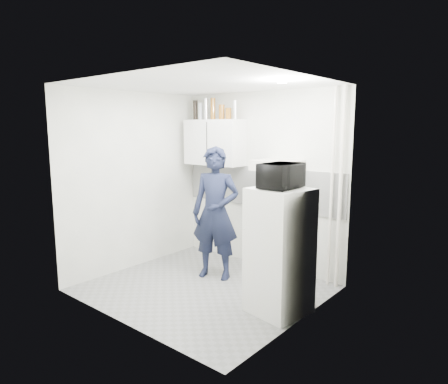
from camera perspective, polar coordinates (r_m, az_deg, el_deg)
The scene contains 24 objects.
floor at distance 5.38m, azimuth -2.88°, elevation -13.56°, with size 2.80×2.80×0.00m, color gray.
ceiling at distance 4.99m, azimuth -3.13°, elevation 15.16°, with size 2.80×2.80×0.00m, color white.
wall_back at distance 5.99m, azimuth 5.16°, elevation 1.68°, with size 2.80×2.80×0.00m, color white.
wall_left at distance 6.05m, azimuth -12.76°, elevation 1.57°, with size 2.60×2.60×0.00m, color white.
wall_right at distance 4.21m, azimuth 11.11°, elevation -1.66°, with size 2.60×2.60×0.00m, color white.
person at distance 5.50m, azimuth -1.23°, elevation -3.03°, with size 0.67×0.44×1.83m, color black.
stove at distance 5.73m, azimuth 7.47°, elevation -8.19°, with size 0.47×0.47×0.75m, color silver.
fridge at distance 4.55m, azimuth 7.92°, elevation -8.38°, with size 0.59×0.59×1.42m, color white.
stove_top at distance 5.63m, azimuth 7.55°, elevation -4.41°, with size 0.45×0.45×0.03m, color black.
saucepan at distance 5.67m, azimuth 7.69°, elevation -3.61°, with size 0.19×0.19×0.11m, color silver.
microwave at distance 4.37m, azimuth 8.17°, elevation 2.30°, with size 0.34×0.50×0.28m, color black.
bottle_a at distance 6.54m, azimuth -4.11°, elevation 11.57°, with size 0.07×0.07×0.31m, color black.
bottle_b at distance 6.47m, azimuth -3.38°, elevation 11.42°, with size 0.07×0.07×0.26m, color #B2B7BC.
bottle_c at distance 6.39m, azimuth -2.59°, elevation 11.73°, with size 0.08×0.08×0.33m, color silver.
bottle_d at distance 6.29m, azimuth -1.59°, elevation 11.79°, with size 0.07×0.07×0.33m, color brown.
canister_a at distance 6.17m, azimuth -0.33°, elevation 11.34°, with size 0.09×0.09×0.22m, color brown.
canister_b at distance 6.09m, azimuth 0.64°, elevation 11.13°, with size 0.09×0.09×0.17m, color brown.
bottle_e at distance 6.01m, azimuth 1.57°, elevation 11.64°, with size 0.07×0.07×0.27m, color silver.
upper_cabinet at distance 6.27m, azimuth -1.37°, elevation 7.09°, with size 1.00×0.35×0.70m, color white.
range_hood at distance 5.51m, azimuth 7.57°, elevation 3.80°, with size 0.60×0.50×0.14m, color silver.
backsplash at distance 5.99m, azimuth 5.07°, elevation 0.72°, with size 2.74×0.03×0.60m, color white.
pipe_a at distance 5.29m, azimuth 16.29°, elevation 0.35°, with size 0.05×0.05×2.60m, color silver.
pipe_b at distance 5.34m, azimuth 15.12°, elevation 0.48°, with size 0.04×0.04×2.60m, color silver.
ceiling_spot_fixture at distance 4.54m, azimuth 8.31°, elevation 15.30°, with size 0.10×0.10×0.02m, color white.
Camera 1 is at (3.38, -3.63, 2.08)m, focal length 32.00 mm.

